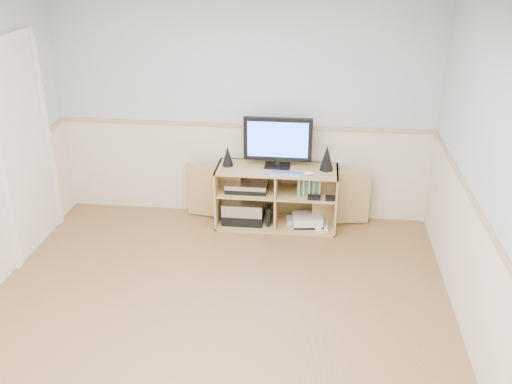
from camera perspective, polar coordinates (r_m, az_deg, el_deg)
room at (r=4.07m, az=-6.04°, el=0.24°), size 4.04×4.54×2.54m
media_cabinet at (r=6.10m, az=2.11°, el=-0.20°), size 1.98×0.48×0.65m
monitor at (r=5.87m, az=2.20°, el=5.16°), size 0.71×0.18×0.53m
speaker_left at (r=5.96m, az=-2.85°, el=3.62°), size 0.12×0.12×0.22m
speaker_right at (r=5.88m, az=7.10°, el=3.41°), size 0.14×0.14×0.26m
keyboard at (r=5.79m, az=3.09°, el=1.86°), size 0.32×0.16×0.01m
mouse at (r=5.78m, az=5.28°, el=1.87°), size 0.10×0.07×0.04m
av_components at (r=6.13m, az=-1.11°, el=-1.24°), size 0.52×0.32×0.47m
game_consoles at (r=6.14m, az=5.06°, el=-2.83°), size 0.46×0.30×0.11m
game_cases at (r=5.96m, az=5.31°, el=0.69°), size 0.24×0.14×0.19m
wall_outlet at (r=6.17m, az=8.04°, el=2.54°), size 0.12×0.03×0.12m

